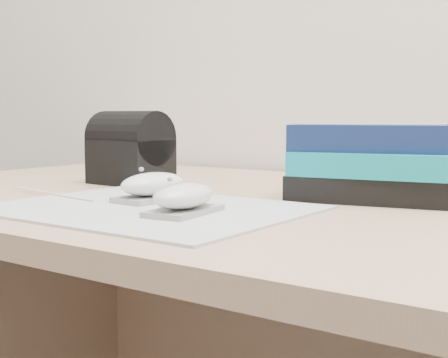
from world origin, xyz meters
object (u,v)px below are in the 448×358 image
Objects in this scene: mouse_rear at (153,186)px; mouse_front at (184,198)px; pouch at (130,149)px; book_stack at (374,162)px; desk at (327,347)px.

mouse_rear is 1.02× the size of mouse_front.
pouch is at bearing 143.44° from mouse_front.
book_stack is (0.13, 0.30, 0.03)m from mouse_front.
mouse_rear is at bearing 148.44° from mouse_front.
mouse_rear is 0.33m from book_stack.
book_stack is (0.24, 0.23, 0.03)m from mouse_rear.
mouse_rear reaches higher than mouse_front.
pouch is (-0.38, -0.04, 0.30)m from desk.
desk is 0.30m from book_stack.
book_stack reaches higher than mouse_front.
book_stack is (0.06, 0.03, 0.29)m from desk.
pouch is at bearing -173.97° from desk.
pouch reaches higher than mouse_front.
mouse_front is at bearing -113.04° from book_stack.
pouch is (-0.20, 0.16, 0.04)m from mouse_rear.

